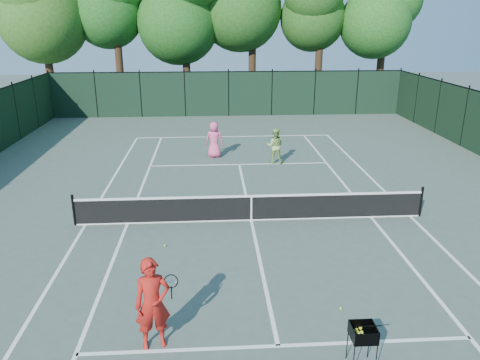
{
  "coord_description": "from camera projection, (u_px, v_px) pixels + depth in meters",
  "views": [
    {
      "loc": [
        -1.31,
        -14.36,
        6.41
      ],
      "look_at": [
        -0.31,
        1.0,
        1.1
      ],
      "focal_mm": 35.0,
      "sensor_mm": 36.0,
      "label": 1
    }
  ],
  "objects": [
    {
      "name": "tennis_net",
      "position": [
        251.0,
        207.0,
        15.56
      ],
      "size": [
        11.69,
        0.09,
        1.06
      ],
      "color": "black",
      "rests_on": "ground"
    },
    {
      "name": "ball_hopper",
      "position": [
        363.0,
        333.0,
        8.89
      ],
      "size": [
        0.48,
        0.48,
        0.91
      ],
      "rotation": [
        0.0,
        0.0,
        -0.01
      ],
      "color": "black",
      "rests_on": "ground"
    },
    {
      "name": "sideline_doubles_left",
      "position": [
        85.0,
        225.0,
        15.39
      ],
      "size": [
        0.1,
        23.77,
        0.01
      ],
      "primitive_type": "cube",
      "color": "white",
      "rests_on": "ground"
    },
    {
      "name": "tree_2",
      "position": [
        184.0,
        0.0,
        33.58
      ],
      "size": [
        6.0,
        6.0,
        12.4
      ],
      "color": "black",
      "rests_on": "ground"
    },
    {
      "name": "tree_5",
      "position": [
        387.0,
        1.0,
        34.78
      ],
      "size": [
        5.8,
        5.8,
        12.23
      ],
      "color": "black",
      "rests_on": "ground"
    },
    {
      "name": "ground",
      "position": [
        251.0,
        220.0,
        15.72
      ],
      "size": [
        90.0,
        90.0,
        0.0
      ],
      "primitive_type": "plane",
      "color": "#46554A",
      "rests_on": "ground"
    },
    {
      "name": "baseline_far",
      "position": [
        233.0,
        136.0,
        26.93
      ],
      "size": [
        10.97,
        0.1,
        0.01
      ],
      "primitive_type": "cube",
      "color": "white",
      "rests_on": "ground"
    },
    {
      "name": "loose_ball_midcourt",
      "position": [
        165.0,
        246.0,
        13.89
      ],
      "size": [
        0.07,
        0.07,
        0.07
      ],
      "primitive_type": "sphere",
      "color": "#CBE72F",
      "rests_on": "ground"
    },
    {
      "name": "sideline_doubles_right",
      "position": [
        410.0,
        216.0,
        16.05
      ],
      "size": [
        0.1,
        23.77,
        0.01
      ],
      "primitive_type": "cube",
      "color": "white",
      "rests_on": "ground"
    },
    {
      "name": "service_line_near",
      "position": [
        278.0,
        346.0,
        9.68
      ],
      "size": [
        8.23,
        0.1,
        0.01
      ],
      "primitive_type": "cube",
      "color": "white",
      "rests_on": "ground"
    },
    {
      "name": "sideline_singles_left",
      "position": [
        127.0,
        224.0,
        15.47
      ],
      "size": [
        0.1,
        23.77,
        0.01
      ],
      "primitive_type": "cube",
      "color": "white",
      "rests_on": "ground"
    },
    {
      "name": "loose_ball_near_cart",
      "position": [
        341.0,
        308.0,
        10.89
      ],
      "size": [
        0.07,
        0.07,
        0.07
      ],
      "primitive_type": "sphere",
      "color": "#BEE02D",
      "rests_on": "ground"
    },
    {
      "name": "player_pink",
      "position": [
        214.0,
        140.0,
        22.65
      ],
      "size": [
        0.95,
        0.71,
        1.75
      ],
      "rotation": [
        0.0,
        0.0,
        2.95
      ],
      "color": "#ED5386",
      "rests_on": "ground"
    },
    {
      "name": "service_line_far",
      "position": [
        239.0,
        164.0,
        21.76
      ],
      "size": [
        8.23,
        0.1,
        0.01
      ],
      "primitive_type": "cube",
      "color": "white",
      "rests_on": "ground"
    },
    {
      "name": "coach",
      "position": [
        153.0,
        304.0,
        9.4
      ],
      "size": [
        0.91,
        0.83,
        1.99
      ],
      "rotation": [
        0.0,
        0.0,
        0.26
      ],
      "color": "red",
      "rests_on": "ground"
    },
    {
      "name": "fence_far",
      "position": [
        229.0,
        94.0,
        32.21
      ],
      "size": [
        24.0,
        0.05,
        3.0
      ],
      "primitive_type": "cube",
      "color": "black",
      "rests_on": "ground"
    },
    {
      "name": "player_green",
      "position": [
        275.0,
        146.0,
        21.73
      ],
      "size": [
        0.91,
        0.77,
        1.66
      ],
      "rotation": [
        0.0,
        0.0,
        2.95
      ],
      "color": "#96C060",
      "rests_on": "ground"
    },
    {
      "name": "sideline_singles_right",
      "position": [
        371.0,
        217.0,
        15.97
      ],
      "size": [
        0.1,
        23.77,
        0.01
      ],
      "primitive_type": "cube",
      "color": "white",
      "rests_on": "ground"
    },
    {
      "name": "center_service_line",
      "position": [
        251.0,
        220.0,
        15.72
      ],
      "size": [
        0.1,
        12.8,
        0.01
      ],
      "primitive_type": "cube",
      "color": "white",
      "rests_on": "ground"
    }
  ]
}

